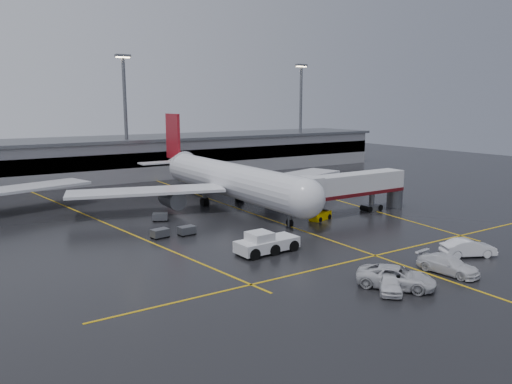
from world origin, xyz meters
TOP-DOWN VIEW (x-y plane):
  - ground at (0.00, 0.00)m, footprint 220.00×220.00m
  - apron_line_centre at (0.00, 0.00)m, footprint 0.25×90.00m
  - apron_line_stop at (0.00, -22.00)m, footprint 60.00×0.25m
  - apron_line_left at (-20.00, 10.00)m, footprint 9.99×69.35m
  - apron_line_right at (18.00, 10.00)m, footprint 7.57×69.64m
  - terminal at (0.00, 47.93)m, footprint 122.00×19.00m
  - light_mast_mid at (-5.00, 42.00)m, footprint 3.00×1.20m
  - light_mast_right at (40.00, 42.00)m, footprint 3.00×1.20m
  - main_airliner at (0.00, 9.70)m, footprint 48.80×45.60m
  - jet_bridge at (11.87, -6.00)m, footprint 19.90×3.40m
  - pushback_tractor at (-9.12, -14.84)m, footprint 7.14×3.33m
  - belt_loader at (5.85, -6.22)m, footprint 3.84×2.53m
  - service_van_a at (-5.25, -29.36)m, footprint 6.43×7.21m
  - service_van_b at (1.66, -29.57)m, footprint 3.08×6.12m
  - service_van_c at (7.97, -27.45)m, footprint 5.87×4.17m
  - service_van_d at (-6.48, -29.70)m, footprint 4.29×4.57m
  - baggage_cart_a at (-13.15, -3.67)m, footprint 2.11×1.48m
  - baggage_cart_b at (-16.37, -3.12)m, footprint 2.19×1.61m
  - baggage_cart_c at (-13.07, 4.93)m, footprint 2.37×2.05m

SIDE VIEW (x-z plane):
  - ground at x=0.00m, z-range 0.00..0.00m
  - apron_line_centre at x=0.00m, z-range 0.00..0.02m
  - apron_line_stop at x=0.00m, z-range 0.00..0.02m
  - apron_line_left at x=-20.00m, z-range 0.00..0.02m
  - apron_line_right at x=18.00m, z-range 0.00..0.02m
  - belt_loader at x=5.85m, z-range -0.57..1.68m
  - baggage_cart_a at x=-13.15m, z-range 0.07..1.19m
  - baggage_cart_b at x=-16.37m, z-range 0.07..1.19m
  - baggage_cart_c at x=-13.07m, z-range 0.07..1.19m
  - service_van_d at x=-6.48m, z-range 0.00..1.53m
  - service_van_b at x=1.66m, z-range 0.00..1.70m
  - service_van_c at x=7.97m, z-range 0.00..1.84m
  - service_van_a at x=-5.25m, z-range 0.00..1.86m
  - pushback_tractor at x=-9.12m, z-range -0.25..2.25m
  - jet_bridge at x=11.87m, z-range 0.91..6.96m
  - main_airliner at x=0.00m, z-range -2.84..11.26m
  - terminal at x=0.00m, z-range 0.02..8.62m
  - light_mast_mid at x=-5.00m, z-range 1.75..27.20m
  - light_mast_right at x=40.00m, z-range 1.75..27.20m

